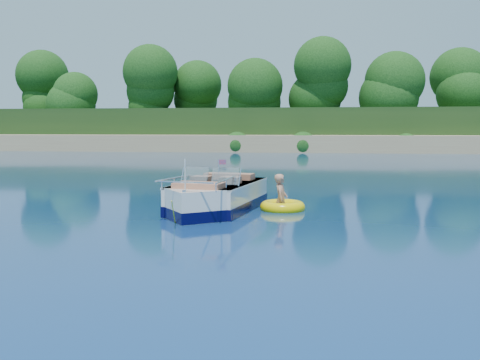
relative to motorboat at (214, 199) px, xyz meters
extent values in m
plane|color=#091E3F|center=(1.17, -1.70, -0.33)|extent=(160.00, 160.00, 0.00)
cube|color=tan|center=(1.17, 36.30, 0.17)|extent=(170.00, 8.00, 2.00)
cube|color=#1B3816|center=(1.17, 63.30, 0.67)|extent=(170.00, 56.00, 6.00)
cylinder|color=#321B10|center=(-16.83, 38.80, 2.77)|extent=(0.44, 0.44, 3.20)
sphere|color=black|center=(-16.83, 38.80, 5.81)|extent=(5.28, 5.28, 5.28)
cylinder|color=#321B10|center=(1.17, 40.30, 2.97)|extent=(0.44, 0.44, 3.60)
sphere|color=black|center=(1.17, 40.30, 6.39)|extent=(5.94, 5.94, 5.94)
cube|color=silver|center=(0.06, 0.34, -0.06)|extent=(2.32, 3.62, 0.94)
cube|color=silver|center=(-0.21, -1.24, -0.06)|extent=(1.76, 1.76, 0.94)
cube|color=#040430|center=(0.06, 0.34, -0.19)|extent=(2.35, 3.66, 0.27)
cube|color=#040430|center=(-0.21, -1.24, -0.19)|extent=(1.79, 1.79, 0.27)
cube|color=tan|center=(0.10, 0.60, 0.21)|extent=(1.80, 2.56, 0.09)
cube|color=silver|center=(0.06, 0.34, 0.38)|extent=(2.36, 3.62, 0.05)
cube|color=black|center=(0.37, 2.15, -0.02)|extent=(0.54, 0.39, 0.80)
cube|color=#8C9EA5|center=(-0.44, -0.21, 0.64)|extent=(0.73, 0.43, 0.43)
cube|color=#8C9EA5|center=(0.35, -0.35, 0.64)|extent=(0.70, 0.26, 0.43)
cube|color=#B57153|center=(-0.38, 0.18, 0.41)|extent=(0.57, 0.57, 0.36)
cube|color=#B57153|center=(0.41, 0.05, 0.41)|extent=(0.57, 0.57, 0.36)
cube|color=#B57153|center=(0.21, 1.21, 0.41)|extent=(1.45, 0.72, 0.34)
cube|color=#B57153|center=(-0.18, -1.07, 0.39)|extent=(1.27, 0.86, 0.30)
cylinder|color=silver|center=(-0.32, -1.90, 0.79)|extent=(0.03, 0.03, 0.76)
cube|color=red|center=(0.27, -0.33, 1.00)|extent=(0.20, 0.05, 0.12)
cube|color=silver|center=(-0.33, -1.95, 0.44)|extent=(0.10, 0.07, 0.04)
cylinder|color=#EEF61A|center=(-0.52, -2.23, -0.02)|extent=(0.19, 0.95, 0.68)
torus|color=yellow|center=(1.76, 0.52, -0.25)|extent=(1.41, 1.41, 0.32)
torus|color=#B12508|center=(1.76, 0.52, -0.23)|extent=(1.16, 1.16, 0.11)
imported|color=tan|center=(1.72, 0.53, -0.33)|extent=(0.36, 0.77, 1.51)
camera|label=1|loc=(2.52, -13.68, 1.88)|focal=40.00mm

